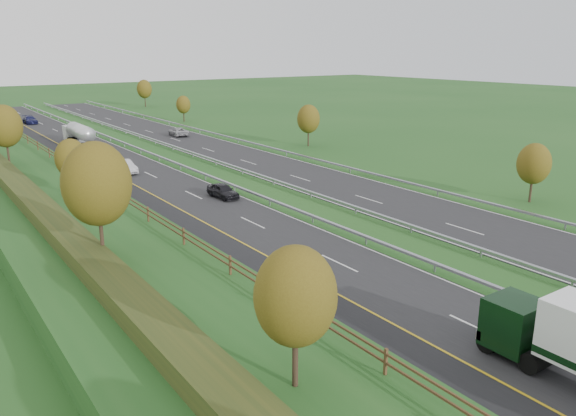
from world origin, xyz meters
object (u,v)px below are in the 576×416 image
road_tanker (79,134)px  car_dark_near (223,191)px  car_silver_mid (124,167)px  car_oncoming (178,132)px  car_small_far (30,120)px

road_tanker → car_dark_near: size_ratio=2.57×
car_silver_mid → road_tanker: bearing=84.1°
car_oncoming → car_small_far: bearing=-53.8°
road_tanker → car_small_far: size_ratio=2.09×
road_tanker → car_oncoming: bearing=1.6°
car_small_far → car_oncoming: 37.78m
car_dark_near → road_tanker: bearing=91.2°
car_small_far → car_oncoming: (18.09, -33.17, -0.03)m
car_small_far → car_oncoming: size_ratio=0.99×
car_silver_mid → car_small_far: bearing=86.6°
car_dark_near → car_silver_mid: (-4.24, 17.70, 0.06)m
car_silver_mid → car_small_far: car_silver_mid is taller
car_small_far → car_silver_mid: bearing=-90.9°
car_dark_near → car_silver_mid: 18.20m
car_oncoming → car_silver_mid: bearing=61.1°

